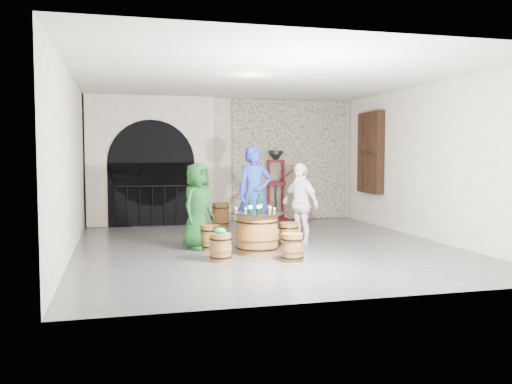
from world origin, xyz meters
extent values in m
plane|color=#2F2F32|center=(0.00, 0.00, 0.00)|extent=(8.00, 8.00, 0.00)
plane|color=silver|center=(0.00, 4.00, 1.60)|extent=(8.00, 0.00, 8.00)
plane|color=silver|center=(0.00, -4.00, 1.60)|extent=(8.00, 0.00, 8.00)
plane|color=silver|center=(-3.50, 0.00, 1.60)|extent=(0.00, 8.00, 8.00)
plane|color=silver|center=(3.50, 0.00, 1.60)|extent=(0.00, 8.00, 8.00)
plane|color=beige|center=(0.00, 0.00, 3.20)|extent=(8.00, 8.00, 0.00)
cube|color=#AEA48A|center=(1.80, 3.94, 1.60)|extent=(3.20, 0.12, 3.18)
cube|color=silver|center=(-1.90, 3.75, 1.60)|extent=(3.10, 0.50, 3.18)
cube|color=black|center=(-1.90, 3.48, 0.78)|extent=(2.10, 0.03, 1.55)
cylinder|color=black|center=(-1.90, 3.48, 1.55)|extent=(2.10, 0.03, 2.10)
cylinder|color=black|center=(-1.90, 3.42, 0.98)|extent=(1.79, 0.04, 0.04)
cylinder|color=black|center=(-2.79, 3.42, 0.49)|extent=(0.02, 0.02, 0.98)
cylinder|color=black|center=(-2.50, 3.42, 0.49)|extent=(0.02, 0.02, 0.98)
cylinder|color=black|center=(-2.20, 3.42, 0.49)|extent=(0.02, 0.02, 0.98)
cylinder|color=black|center=(-1.90, 3.42, 0.49)|extent=(0.02, 0.02, 0.98)
cylinder|color=black|center=(-1.60, 3.42, 0.49)|extent=(0.02, 0.02, 0.98)
cylinder|color=black|center=(-1.31, 3.42, 0.49)|extent=(0.02, 0.02, 0.98)
cylinder|color=black|center=(-1.01, 3.42, 0.49)|extent=(0.02, 0.02, 0.98)
cube|color=black|center=(3.39, 2.40, 1.80)|extent=(0.20, 1.10, 2.00)
cube|color=black|center=(3.34, 2.40, 1.80)|extent=(0.06, 0.88, 1.76)
cube|color=black|center=(3.37, 2.40, 1.80)|extent=(0.22, 0.92, 0.06)
cube|color=black|center=(3.37, 2.11, 1.80)|extent=(0.22, 0.06, 1.80)
cube|color=black|center=(3.37, 2.40, 1.80)|extent=(0.22, 0.06, 1.80)
cube|color=black|center=(3.37, 2.69, 1.80)|extent=(0.22, 0.06, 1.80)
cylinder|color=brown|center=(-0.32, -0.71, 0.34)|extent=(0.73, 0.73, 0.69)
cylinder|color=brown|center=(-0.32, -0.71, 0.34)|extent=(0.78, 0.78, 0.15)
torus|color=black|center=(-0.32, -0.71, 0.11)|extent=(0.78, 0.78, 0.02)
torus|color=black|center=(-0.32, -0.71, 0.58)|extent=(0.78, 0.78, 0.02)
cylinder|color=brown|center=(-0.32, -0.71, 0.70)|extent=(0.74, 0.74, 0.02)
cylinder|color=black|center=(-0.32, -0.71, 0.72)|extent=(0.95, 0.95, 0.01)
cylinder|color=brown|center=(-1.06, -0.16, 0.22)|extent=(0.35, 0.35, 0.44)
cylinder|color=brown|center=(-1.06, -0.16, 0.22)|extent=(0.37, 0.37, 0.10)
torus|color=black|center=(-1.06, -0.16, 0.07)|extent=(0.39, 0.39, 0.02)
torus|color=black|center=(-1.06, -0.16, 0.37)|extent=(0.39, 0.39, 0.02)
cylinder|color=brown|center=(-1.06, -0.16, 0.45)|extent=(0.36, 0.36, 0.02)
cylinder|color=brown|center=(-0.12, 0.19, 0.22)|extent=(0.35, 0.35, 0.44)
cylinder|color=brown|center=(-0.12, 0.19, 0.22)|extent=(0.37, 0.37, 0.10)
torus|color=black|center=(-0.12, 0.19, 0.07)|extent=(0.39, 0.39, 0.02)
torus|color=black|center=(-0.12, 0.19, 0.37)|extent=(0.39, 0.39, 0.02)
cylinder|color=brown|center=(-0.12, 0.19, 0.45)|extent=(0.36, 0.36, 0.02)
cylinder|color=brown|center=(0.44, -0.18, 0.22)|extent=(0.35, 0.35, 0.44)
cylinder|color=brown|center=(0.44, -0.18, 0.22)|extent=(0.37, 0.37, 0.10)
torus|color=black|center=(0.44, -0.18, 0.07)|extent=(0.39, 0.39, 0.02)
torus|color=black|center=(0.44, -0.18, 0.37)|extent=(0.39, 0.39, 0.02)
cylinder|color=brown|center=(0.44, -0.18, 0.45)|extent=(0.36, 0.36, 0.02)
cylinder|color=brown|center=(0.07, -1.55, 0.22)|extent=(0.35, 0.35, 0.44)
cylinder|color=brown|center=(0.07, -1.55, 0.22)|extent=(0.37, 0.37, 0.10)
torus|color=black|center=(0.07, -1.55, 0.07)|extent=(0.39, 0.39, 0.02)
torus|color=black|center=(0.07, -1.55, 0.37)|extent=(0.39, 0.39, 0.02)
cylinder|color=brown|center=(0.07, -1.55, 0.45)|extent=(0.36, 0.36, 0.02)
cylinder|color=brown|center=(-1.08, -1.23, 0.22)|extent=(0.35, 0.35, 0.44)
cylinder|color=brown|center=(-1.08, -1.23, 0.22)|extent=(0.37, 0.37, 0.10)
torus|color=black|center=(-1.08, -1.23, 0.07)|extent=(0.39, 0.39, 0.02)
torus|color=black|center=(-1.08, -1.23, 0.37)|extent=(0.39, 0.39, 0.02)
cylinder|color=brown|center=(-1.08, -1.23, 0.45)|extent=(0.36, 0.36, 0.02)
ellipsoid|color=#0D9258|center=(-1.08, -1.23, 0.50)|extent=(0.18, 0.18, 0.10)
cylinder|color=#0D9258|center=(-1.00, -1.26, 0.46)|extent=(0.12, 0.12, 0.01)
imported|color=#0F3815|center=(-1.28, 0.00, 0.80)|extent=(0.90, 0.92, 1.60)
imported|color=navy|center=(-0.06, 0.50, 0.96)|extent=(0.72, 0.50, 1.93)
imported|color=silver|center=(0.73, 0.02, 0.79)|extent=(0.74, 1.01, 1.59)
cylinder|color=black|center=(-0.45, -0.74, 0.84)|extent=(0.07, 0.07, 0.22)
cylinder|color=white|center=(-0.45, -0.74, 0.83)|extent=(0.08, 0.08, 0.06)
cone|color=black|center=(-0.45, -0.74, 0.97)|extent=(0.07, 0.07, 0.05)
cylinder|color=black|center=(-0.45, -0.74, 1.02)|extent=(0.03, 0.03, 0.07)
cylinder|color=black|center=(-0.29, -0.70, 0.84)|extent=(0.07, 0.07, 0.22)
cylinder|color=white|center=(-0.29, -0.70, 0.83)|extent=(0.08, 0.08, 0.06)
cone|color=black|center=(-0.29, -0.70, 0.97)|extent=(0.07, 0.07, 0.05)
cylinder|color=black|center=(-0.29, -0.70, 1.02)|extent=(0.03, 0.03, 0.07)
cylinder|color=black|center=(-0.22, -0.55, 0.84)|extent=(0.07, 0.07, 0.22)
cylinder|color=white|center=(-0.22, -0.55, 0.83)|extent=(0.08, 0.08, 0.06)
cone|color=black|center=(-0.22, -0.55, 0.97)|extent=(0.07, 0.07, 0.05)
cylinder|color=black|center=(-0.22, -0.55, 1.02)|extent=(0.03, 0.03, 0.07)
cylinder|color=brown|center=(-0.29, 2.94, 0.28)|extent=(0.40, 0.40, 0.56)
cylinder|color=brown|center=(-0.29, 2.94, 0.28)|extent=(0.43, 0.43, 0.12)
torus|color=black|center=(-0.29, 2.94, 0.09)|extent=(0.44, 0.44, 0.02)
torus|color=black|center=(-0.29, 2.94, 0.47)|extent=(0.44, 0.44, 0.02)
cylinder|color=brown|center=(-0.29, 2.94, 0.57)|extent=(0.41, 0.41, 0.02)
cube|color=#450B11|center=(1.29, 3.59, 0.05)|extent=(0.53, 0.44, 0.10)
cube|color=#450B11|center=(1.29, 3.59, 1.00)|extent=(0.47, 0.32, 0.12)
cube|color=#450B11|center=(1.29, 3.59, 1.58)|extent=(0.46, 0.14, 0.07)
cylinder|color=black|center=(1.29, 3.59, 0.59)|extent=(0.05, 0.05, 0.98)
cylinder|color=black|center=(1.29, 3.59, 1.81)|extent=(0.37, 0.37, 0.09)
cone|color=black|center=(1.29, 3.59, 1.69)|extent=(0.37, 0.37, 0.20)
cube|color=#450B11|center=(1.09, 3.58, 0.83)|extent=(0.07, 0.07, 1.56)
cube|color=#450B11|center=(1.48, 3.60, 0.83)|extent=(0.07, 0.07, 1.56)
cylinder|color=#450B11|center=(1.58, 3.57, 1.22)|extent=(0.42, 0.05, 0.31)
cube|color=silver|center=(2.05, 3.86, 1.35)|extent=(0.18, 0.10, 0.22)
camera|label=1|loc=(-2.69, -9.94, 1.76)|focal=38.00mm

